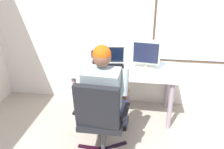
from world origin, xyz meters
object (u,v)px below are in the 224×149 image
(office_chair, at_px, (100,116))
(person_seated, at_px, (105,94))
(desk, at_px, (124,74))
(desk_speaker, at_px, (94,57))
(wine_glass, at_px, (90,62))
(laptop, at_px, (111,61))
(crt_monitor, at_px, (146,53))

(office_chair, distance_m, person_seated, 0.28)
(desk, xyz_separation_m, desk_speaker, (-0.44, 0.11, 0.19))
(person_seated, relative_size, desk_speaker, 6.64)
(person_seated, xyz_separation_m, wine_glass, (-0.30, 0.53, 0.17))
(office_chair, height_order, laptop, laptop)
(laptop, xyz_separation_m, wine_glass, (-0.26, -0.19, 0.05))
(person_seated, bearing_deg, desk, 78.07)
(laptop, distance_m, desk_speaker, 0.26)
(desk, height_order, laptop, laptop)
(laptop, xyz_separation_m, desk_speaker, (-0.25, 0.06, 0.03))
(desk, bearing_deg, person_seated, -101.93)
(desk, distance_m, office_chair, 0.94)
(laptop, relative_size, wine_glass, 2.50)
(desk, xyz_separation_m, office_chair, (-0.16, -0.92, -0.09))
(person_seated, xyz_separation_m, crt_monitor, (0.43, 0.69, 0.28))
(office_chair, bearing_deg, wine_glass, 110.09)
(laptop, bearing_deg, desk_speaker, 166.93)
(desk, bearing_deg, wine_glass, -161.93)
(laptop, relative_size, desk_speaker, 2.08)
(office_chair, height_order, crt_monitor, crt_monitor)
(desk, relative_size, laptop, 3.54)
(desk, height_order, desk_speaker, desk_speaker)
(wine_glass, bearing_deg, laptop, 37.09)
(laptop, bearing_deg, wine_glass, -142.91)
(desk, distance_m, laptop, 0.25)
(crt_monitor, distance_m, wine_glass, 0.76)
(crt_monitor, bearing_deg, office_chair, -115.51)
(desk_speaker, bearing_deg, office_chair, -74.67)
(crt_monitor, xyz_separation_m, wine_glass, (-0.73, -0.16, -0.11))
(desk, xyz_separation_m, crt_monitor, (0.29, 0.01, 0.31))
(crt_monitor, distance_m, desk_speaker, 0.75)
(desk, height_order, person_seated, person_seated)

